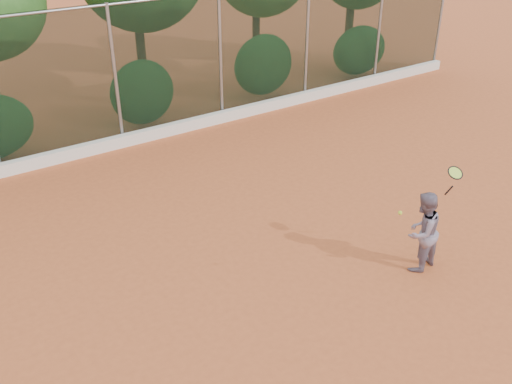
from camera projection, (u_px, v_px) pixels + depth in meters
ground at (290, 280)px, 9.63m from camera, size 80.00×80.00×0.00m
concrete_curb at (126, 140)px, 14.48m from camera, size 24.00×0.20×0.30m
tennis_player at (422, 232)px, 9.61m from camera, size 0.77×0.64×1.46m
chainlink_fence at (115, 73)px, 13.79m from camera, size 24.09×0.09×3.50m
tennis_racket at (455, 175)px, 9.20m from camera, size 0.32×0.30×0.55m
tennis_ball_in_flight at (400, 213)px, 8.09m from camera, size 0.06×0.06×0.06m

